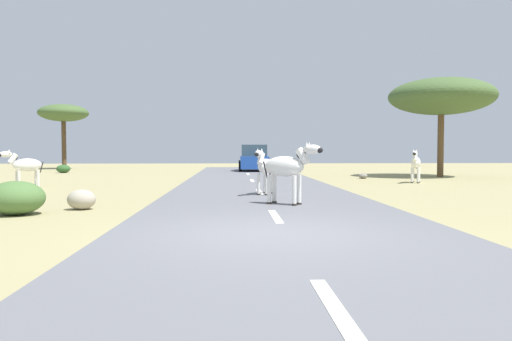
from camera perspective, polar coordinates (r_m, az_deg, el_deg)
name	(u,v)px	position (r m, az deg, el deg)	size (l,w,h in m)	color
ground_plane	(272,236)	(8.20, 1.86, -7.62)	(90.00, 90.00, 0.00)	#998E60
road	(286,234)	(8.22, 3.51, -7.42)	(6.00, 64.00, 0.05)	slate
lane_markings	(293,244)	(7.24, 4.39, -8.54)	(0.16, 56.00, 0.01)	silver
zebra_0	(265,167)	(15.10, 1.05, 0.42)	(0.79, 1.45, 1.44)	silver
zebra_1	(416,163)	(22.37, 18.16, 0.85)	(0.87, 1.46, 1.47)	silver
zebra_2	(25,166)	(19.72, -25.42, 0.53)	(1.33, 1.11, 1.45)	silver
zebra_3	(287,167)	(12.34, 3.69, 0.38)	(1.49, 1.14, 1.58)	silver
car_0	(254,159)	(32.64, -0.26, 1.37)	(2.05, 4.35, 1.74)	#1E479E
tree_0	(441,97)	(28.03, 20.85, 8.05)	(5.53, 5.53, 5.25)	brown
tree_1	(63,114)	(39.99, -21.59, 6.20)	(3.70, 3.70, 4.91)	#4C3823
bush_1	(16,198)	(11.97, -26.29, -2.89)	(1.25, 1.13, 0.75)	#4C7038
bush_3	(63,169)	(33.07, -21.60, 0.19)	(0.86, 0.78, 0.52)	#2D5628
rock_0	(363,176)	(25.13, 12.41, -0.62)	(0.45, 0.49, 0.27)	gray
rock_3	(82,200)	(12.43, -19.72, -3.22)	(0.67, 0.57, 0.48)	#A89E8C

